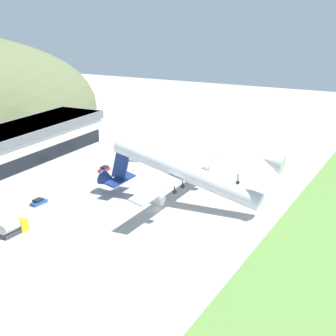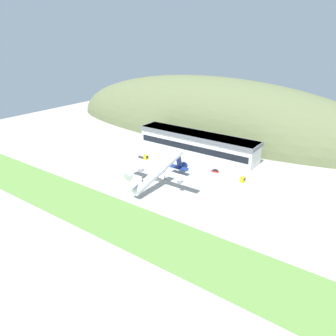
{
  "view_description": "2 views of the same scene",
  "coord_description": "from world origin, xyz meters",
  "px_view_note": "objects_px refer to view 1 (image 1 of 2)",
  "views": [
    {
      "loc": [
        -110.22,
        -58.25,
        48.59
      ],
      "look_at": [
        7.18,
        1.01,
        8.26
      ],
      "focal_mm": 60.0,
      "sensor_mm": 36.0,
      "label": 1
    },
    {
      "loc": [
        98.3,
        -125.4,
        73.99
      ],
      "look_at": [
        8.42,
        -1.08,
        9.51
      ],
      "focal_mm": 35.0,
      "sensor_mm": 36.0,
      "label": 2
    }
  ],
  "objects_px": {
    "cargo_airplane": "(182,173)",
    "box_truck": "(13,228)",
    "service_car_1": "(104,169)",
    "traffic_cone_0": "(133,169)",
    "fuel_truck": "(140,155)",
    "service_car_0": "(39,202)"
  },
  "relations": [
    {
      "from": "cargo_airplane",
      "to": "service_car_0",
      "type": "height_order",
      "value": "cargo_airplane"
    },
    {
      "from": "service_car_1",
      "to": "traffic_cone_0",
      "type": "height_order",
      "value": "service_car_1"
    },
    {
      "from": "service_car_1",
      "to": "service_car_0",
      "type": "bearing_deg",
      "value": -178.89
    },
    {
      "from": "box_truck",
      "to": "service_car_1",
      "type": "bearing_deg",
      "value": 9.18
    },
    {
      "from": "service_car_1",
      "to": "fuel_truck",
      "type": "xyz_separation_m",
      "value": [
        15.49,
        -3.32,
        0.81
      ]
    },
    {
      "from": "cargo_airplane",
      "to": "service_car_1",
      "type": "distance_m",
      "value": 36.07
    },
    {
      "from": "service_car_1",
      "to": "traffic_cone_0",
      "type": "bearing_deg",
      "value": -59.06
    },
    {
      "from": "service_car_1",
      "to": "fuel_truck",
      "type": "height_order",
      "value": "fuel_truck"
    },
    {
      "from": "fuel_truck",
      "to": "traffic_cone_0",
      "type": "relative_size",
      "value": 12.68
    },
    {
      "from": "service_car_1",
      "to": "fuel_truck",
      "type": "distance_m",
      "value": 15.86
    },
    {
      "from": "cargo_airplane",
      "to": "service_car_1",
      "type": "height_order",
      "value": "cargo_airplane"
    },
    {
      "from": "fuel_truck",
      "to": "box_truck",
      "type": "relative_size",
      "value": 1.07
    },
    {
      "from": "box_truck",
      "to": "traffic_cone_0",
      "type": "xyz_separation_m",
      "value": [
        51.13,
        0.41,
        -1.17
      ]
    },
    {
      "from": "cargo_airplane",
      "to": "box_truck",
      "type": "bearing_deg",
      "value": 142.65
    },
    {
      "from": "cargo_airplane",
      "to": "service_car_1",
      "type": "bearing_deg",
      "value": 65.16
    },
    {
      "from": "service_car_0",
      "to": "traffic_cone_0",
      "type": "xyz_separation_m",
      "value": [
        34.43,
        -6.57,
        -0.3
      ]
    },
    {
      "from": "service_car_0",
      "to": "traffic_cone_0",
      "type": "height_order",
      "value": "service_car_0"
    },
    {
      "from": "fuel_truck",
      "to": "traffic_cone_0",
      "type": "distance_m",
      "value": 11.89
    },
    {
      "from": "service_car_0",
      "to": "traffic_cone_0",
      "type": "bearing_deg",
      "value": -10.81
    },
    {
      "from": "service_car_1",
      "to": "traffic_cone_0",
      "type": "relative_size",
      "value": 7.08
    },
    {
      "from": "service_car_1",
      "to": "cargo_airplane",
      "type": "bearing_deg",
      "value": -114.84
    },
    {
      "from": "cargo_airplane",
      "to": "fuel_truck",
      "type": "bearing_deg",
      "value": 43.43
    }
  ]
}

